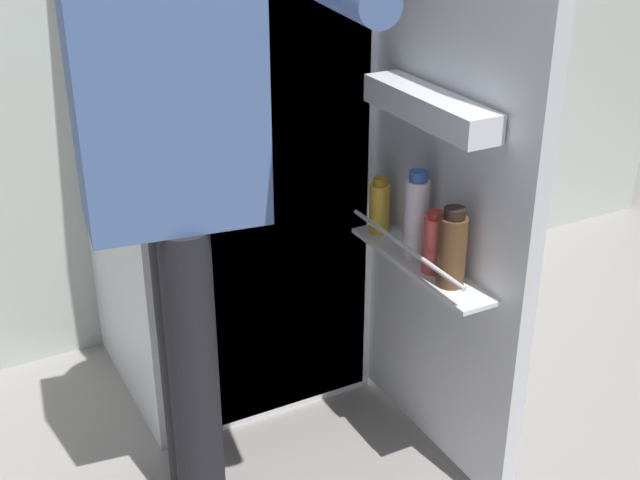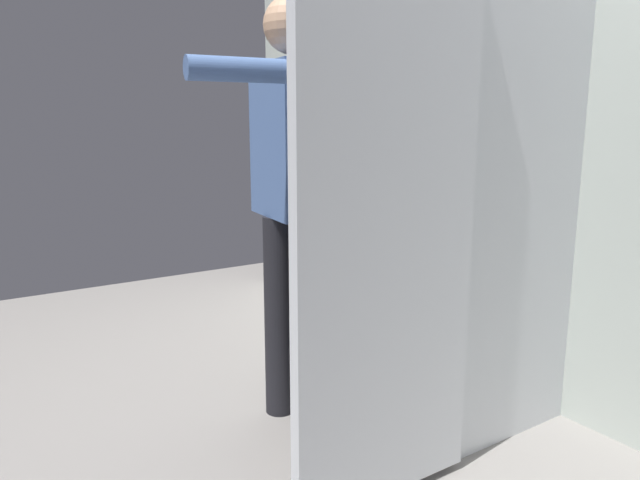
# 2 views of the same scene
# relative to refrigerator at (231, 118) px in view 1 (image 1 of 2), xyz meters

# --- Properties ---
(ground_plane) EXTENTS (5.59, 5.59, 0.00)m
(ground_plane) POSITION_rel_refrigerator_xyz_m (-0.02, -0.53, -0.88)
(ground_plane) COLOR gray
(refrigerator) EXTENTS (0.74, 1.32, 1.75)m
(refrigerator) POSITION_rel_refrigerator_xyz_m (0.00, 0.00, 0.00)
(refrigerator) COLOR silver
(refrigerator) RESTS_ON ground_plane
(person) EXTENTS (0.54, 0.75, 1.68)m
(person) POSITION_rel_refrigerator_xyz_m (-0.34, -0.52, 0.13)
(person) COLOR black
(person) RESTS_ON ground_plane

